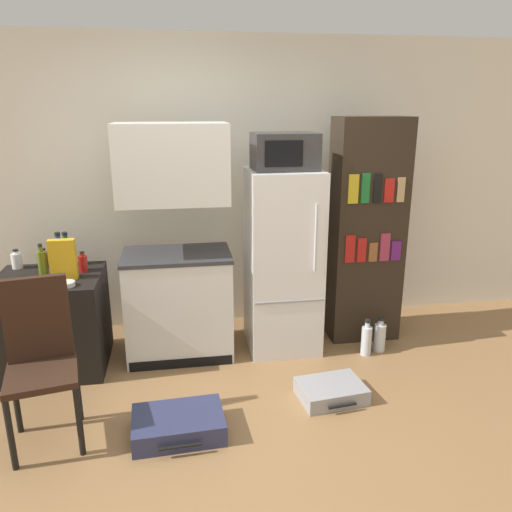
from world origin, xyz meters
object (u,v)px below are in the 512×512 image
object	(u,v)px
side_table	(53,322)
chair	(40,349)
bottle_milk_white	(17,260)
bowl	(66,284)
water_bottle_front	(366,340)
bottle_amber_beer	(44,259)
microwave	(284,151)
suitcase_small_flat	(331,391)
refrigerator	(283,262)
bottle_green_tall	(67,251)
kitchen_hutch	(176,255)
bottle_olive_oil	(42,264)
water_bottle_middle	(380,337)
bottle_ketchup_red	(83,263)
cereal_box	(63,259)
suitcase_large_flat	(178,425)
bookshelf	(366,232)
bottle_blue_soda	(60,255)

from	to	relation	value
side_table	chair	size ratio (longest dim) A/B	0.77
side_table	bottle_milk_white	xyz separation A→B (m)	(-0.28, 0.25, 0.44)
bottle_milk_white	bowl	size ratio (longest dim) A/B	1.27
chair	water_bottle_front	distance (m)	2.48
bottle_milk_white	side_table	bearing A→B (deg)	-42.15
bottle_amber_beer	water_bottle_front	xyz separation A→B (m)	(2.57, -0.48, -0.68)
microwave	suitcase_small_flat	xyz separation A→B (m)	(0.17, -0.87, -1.59)
chair	bottle_milk_white	bearing A→B (deg)	98.93
refrigerator	microwave	xyz separation A→B (m)	(-0.00, -0.00, 0.89)
bottle_milk_white	water_bottle_front	distance (m)	2.89
microwave	bottle_green_tall	distance (m)	1.92
kitchen_hutch	bottle_olive_oil	xyz separation A→B (m)	(-0.98, -0.11, 0.01)
side_table	bottle_amber_beer	world-z (taller)	bottle_amber_beer
water_bottle_front	water_bottle_middle	xyz separation A→B (m)	(0.14, 0.05, -0.01)
bottle_ketchup_red	cereal_box	bearing A→B (deg)	-126.89
bottle_amber_beer	cereal_box	bearing A→B (deg)	-55.66
suitcase_large_flat	water_bottle_middle	bearing A→B (deg)	24.24
bookshelf	bottle_blue_soda	distance (m)	2.50
bottle_green_tall	chair	distance (m)	1.21
refrigerator	kitchen_hutch	bearing A→B (deg)	179.59
side_table	bottle_blue_soda	world-z (taller)	bottle_blue_soda
side_table	suitcase_large_flat	world-z (taller)	side_table
kitchen_hutch	bottle_blue_soda	bearing A→B (deg)	178.26
bottle_blue_soda	bowl	bearing A→B (deg)	-73.47
chair	side_table	bearing A→B (deg)	87.80
cereal_box	suitcase_small_flat	distance (m)	2.17
bottle_olive_oil	suitcase_large_flat	world-z (taller)	bottle_olive_oil
kitchen_hutch	suitcase_large_flat	bearing A→B (deg)	-91.73
microwave	bowl	xyz separation A→B (m)	(-1.65, -0.31, -0.88)
bottle_ketchup_red	suitcase_large_flat	bearing A→B (deg)	-58.54
refrigerator	bottle_olive_oil	distance (m)	1.85
chair	refrigerator	bearing A→B (deg)	18.53
bottle_green_tall	chair	size ratio (longest dim) A/B	0.27
bottle_ketchup_red	cereal_box	distance (m)	0.20
microwave	cereal_box	bearing A→B (deg)	-175.51
side_table	bottle_olive_oil	bearing A→B (deg)	-109.70
refrigerator	bottle_green_tall	bearing A→B (deg)	172.80
kitchen_hutch	suitcase_large_flat	size ratio (longest dim) A/B	3.19
bottle_blue_soda	water_bottle_middle	size ratio (longest dim) A/B	1.05
kitchen_hutch	microwave	xyz separation A→B (m)	(0.86, -0.01, 0.80)
side_table	water_bottle_front	xyz separation A→B (m)	(2.49, -0.22, -0.24)
microwave	bowl	distance (m)	1.89
bottle_ketchup_red	cereal_box	size ratio (longest dim) A/B	0.54
side_table	bookshelf	size ratio (longest dim) A/B	0.41
bottle_green_tall	water_bottle_front	world-z (taller)	bottle_green_tall
bottle_milk_white	kitchen_hutch	bearing A→B (deg)	-8.17
side_table	bottle_olive_oil	distance (m)	0.49
refrigerator	side_table	bearing A→B (deg)	-177.93
bowl	bottle_milk_white	bearing A→B (deg)	133.22
bottle_ketchup_red	bottle_milk_white	world-z (taller)	bottle_ketchup_red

